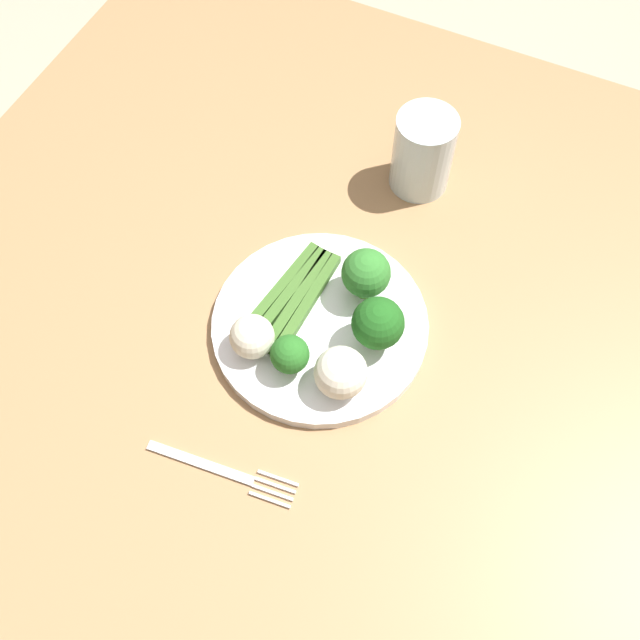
% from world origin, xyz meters
% --- Properties ---
extents(ground_plane, '(6.00, 6.00, 0.02)m').
position_xyz_m(ground_plane, '(0.00, 0.00, -0.01)').
color(ground_plane, '#B7A88E').
extents(dining_table, '(1.16, 1.06, 0.76)m').
position_xyz_m(dining_table, '(0.00, 0.00, 0.65)').
color(dining_table, '#9E754C').
rests_on(dining_table, ground_plane).
extents(plate, '(0.25, 0.25, 0.01)m').
position_xyz_m(plate, '(-0.05, 0.01, 0.77)').
color(plate, white).
rests_on(plate, dining_table).
extents(asparagus_bundle, '(0.15, 0.06, 0.01)m').
position_xyz_m(asparagus_bundle, '(-0.06, -0.04, 0.78)').
color(asparagus_bundle, '#3D6626').
rests_on(asparagus_bundle, plate).
extents(broccoli_outer_edge, '(0.06, 0.06, 0.07)m').
position_xyz_m(broccoli_outer_edge, '(-0.10, 0.03, 0.81)').
color(broccoli_outer_edge, '#609E3D').
rests_on(broccoli_outer_edge, plate).
extents(broccoli_back_right, '(0.04, 0.04, 0.05)m').
position_xyz_m(broccoli_back_right, '(0.02, -0.00, 0.80)').
color(broccoli_back_right, '#568E33').
rests_on(broccoli_back_right, plate).
extents(broccoli_near_center, '(0.06, 0.06, 0.07)m').
position_xyz_m(broccoli_near_center, '(-0.05, 0.07, 0.81)').
color(broccoli_near_center, '#4C7F2B').
rests_on(broccoli_near_center, plate).
extents(cauliflower_left, '(0.06, 0.06, 0.06)m').
position_xyz_m(cauliflower_left, '(0.01, 0.06, 0.80)').
color(cauliflower_left, white).
rests_on(cauliflower_left, plate).
extents(cauliflower_back, '(0.05, 0.05, 0.05)m').
position_xyz_m(cauliflower_back, '(0.01, -0.05, 0.80)').
color(cauliflower_back, silver).
rests_on(cauliflower_back, plate).
extents(fork, '(0.03, 0.17, 0.00)m').
position_xyz_m(fork, '(0.15, -0.01, 0.76)').
color(fork, silver).
rests_on(fork, dining_table).
extents(water_glass, '(0.08, 0.08, 0.11)m').
position_xyz_m(water_glass, '(-0.30, 0.03, 0.81)').
color(water_glass, silver).
rests_on(water_glass, dining_table).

